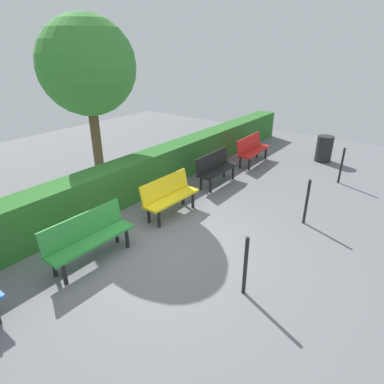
{
  "coord_description": "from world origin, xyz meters",
  "views": [
    {
      "loc": [
        3.84,
        3.48,
        3.52
      ],
      "look_at": [
        -1.39,
        -0.41,
        0.55
      ],
      "focal_mm": 30.53,
      "sensor_mm": 36.0,
      "label": 1
    }
  ],
  "objects_px": {
    "bench_green": "(88,236)",
    "tree_near": "(87,67)",
    "bench_red": "(252,149)",
    "bench_black": "(216,167)",
    "bench_yellow": "(169,195)",
    "trash_bin": "(324,149)"
  },
  "relations": [
    {
      "from": "bench_green",
      "to": "tree_near",
      "type": "xyz_separation_m",
      "value": [
        -2.41,
        -2.67,
        2.53
      ]
    },
    {
      "from": "bench_green",
      "to": "tree_near",
      "type": "distance_m",
      "value": 4.4
    },
    {
      "from": "bench_red",
      "to": "bench_black",
      "type": "bearing_deg",
      "value": -2.15
    },
    {
      "from": "bench_yellow",
      "to": "trash_bin",
      "type": "relative_size",
      "value": 1.75
    },
    {
      "from": "bench_black",
      "to": "trash_bin",
      "type": "distance_m",
      "value": 4.13
    },
    {
      "from": "bench_yellow",
      "to": "bench_green",
      "type": "bearing_deg",
      "value": 1.34
    },
    {
      "from": "bench_yellow",
      "to": "bench_black",
      "type": "bearing_deg",
      "value": -174.82
    },
    {
      "from": "bench_black",
      "to": "trash_bin",
      "type": "height_order",
      "value": "bench_black"
    },
    {
      "from": "tree_near",
      "to": "bench_red",
      "type": "bearing_deg",
      "value": 147.16
    },
    {
      "from": "trash_bin",
      "to": "bench_black",
      "type": "bearing_deg",
      "value": -25.6
    },
    {
      "from": "bench_black",
      "to": "tree_near",
      "type": "distance_m",
      "value": 4.04
    },
    {
      "from": "bench_yellow",
      "to": "tree_near",
      "type": "relative_size",
      "value": 0.35
    },
    {
      "from": "bench_yellow",
      "to": "bench_red",
      "type": "bearing_deg",
      "value": -176.43
    },
    {
      "from": "tree_near",
      "to": "trash_bin",
      "type": "height_order",
      "value": "tree_near"
    },
    {
      "from": "bench_black",
      "to": "bench_yellow",
      "type": "bearing_deg",
      "value": 3.67
    },
    {
      "from": "bench_black",
      "to": "bench_yellow",
      "type": "height_order",
      "value": "bench_black"
    },
    {
      "from": "bench_red",
      "to": "trash_bin",
      "type": "distance_m",
      "value": 2.39
    },
    {
      "from": "bench_black",
      "to": "bench_red",
      "type": "bearing_deg",
      "value": -179.52
    },
    {
      "from": "bench_red",
      "to": "tree_near",
      "type": "height_order",
      "value": "tree_near"
    },
    {
      "from": "bench_red",
      "to": "bench_green",
      "type": "bearing_deg",
      "value": -1.32
    },
    {
      "from": "bench_yellow",
      "to": "tree_near",
      "type": "xyz_separation_m",
      "value": [
        -0.26,
        -2.69,
        2.53
      ]
    },
    {
      "from": "bench_yellow",
      "to": "trash_bin",
      "type": "distance_m",
      "value": 6.05
    }
  ]
}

